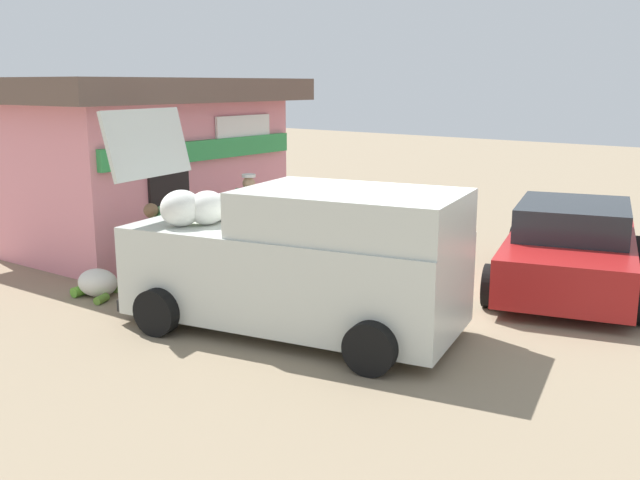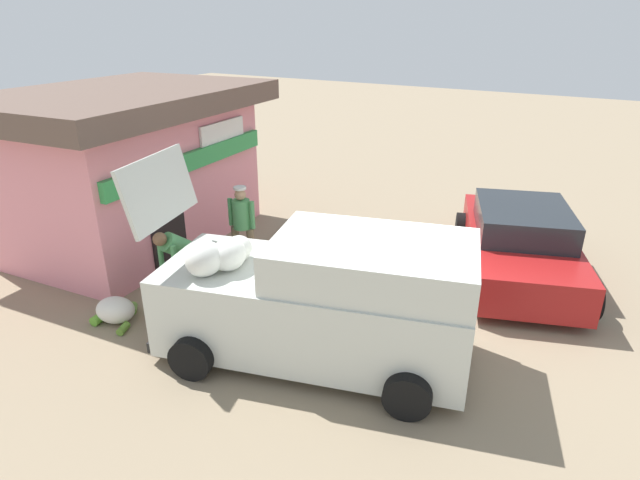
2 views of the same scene
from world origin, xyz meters
TOP-DOWN VIEW (x-y plane):
  - ground_plane at (0.00, 0.00)m, footprint 60.00×60.00m
  - storefront_bar at (0.61, 6.30)m, footprint 6.08×4.59m
  - delivery_van at (-1.13, 0.59)m, footprint 2.99×4.83m
  - parked_sedan at (3.08, -1.30)m, footprint 4.62×3.20m
  - vendor_standing at (0.68, 3.44)m, footprint 0.39×0.56m
  - customer_bending at (-0.92, 3.47)m, footprint 0.81×0.65m
  - unloaded_banana_pile at (-2.01, 3.96)m, footprint 0.78×0.82m
  - paint_bucket at (2.13, 3.22)m, footprint 0.33×0.33m

SIDE VIEW (x-z plane):
  - ground_plane at x=0.00m, z-range 0.00..0.00m
  - unloaded_banana_pile at x=-2.01m, z-range -0.02..0.40m
  - paint_bucket at x=2.13m, z-range 0.00..0.40m
  - parked_sedan at x=3.08m, z-range -0.04..1.32m
  - customer_bending at x=-0.92m, z-range 0.17..1.54m
  - vendor_standing at x=0.68m, z-range 0.12..1.76m
  - delivery_van at x=-1.13m, z-range -0.46..2.36m
  - storefront_bar at x=0.61m, z-range 0.08..3.34m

